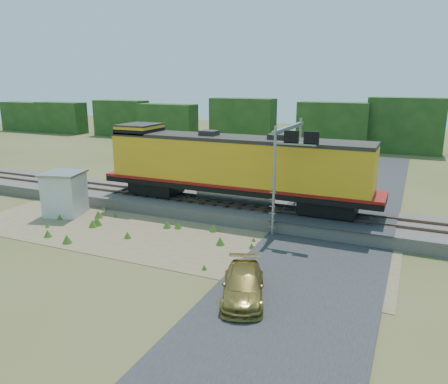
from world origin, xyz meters
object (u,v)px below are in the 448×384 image
at_px(shed, 65,193).
at_px(signal_gantry, 291,149).
at_px(locomotive, 231,166).
at_px(car, 243,285).

xyz_separation_m(shed, signal_gantry, (14.50, 3.90, 3.38)).
relative_size(locomotive, shed, 6.25).
bearing_deg(shed, car, -36.79).
height_order(shed, signal_gantry, signal_gantry).
distance_m(locomotive, shed, 11.44).
height_order(shed, car, shed).
relative_size(shed, signal_gantry, 0.47).
height_order(locomotive, car, locomotive).
xyz_separation_m(signal_gantry, car, (0.90, -10.01, -4.27)).
bearing_deg(car, locomotive, 96.16).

